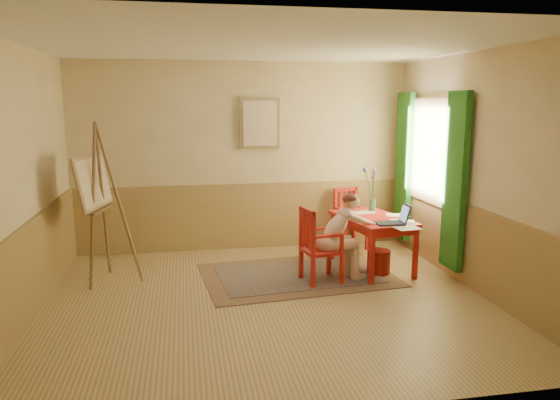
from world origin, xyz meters
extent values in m
cube|color=tan|center=(0.00, 0.00, -0.01)|extent=(5.00, 4.50, 0.02)
cube|color=white|center=(0.00, 0.00, 2.81)|extent=(5.00, 4.50, 0.02)
cube|color=tan|center=(0.00, 2.26, 1.40)|extent=(5.00, 0.02, 2.80)
cube|color=tan|center=(0.00, -2.26, 1.40)|extent=(5.00, 0.02, 2.80)
cube|color=tan|center=(-2.51, 0.00, 1.40)|extent=(0.02, 4.50, 2.80)
cube|color=tan|center=(2.51, 0.00, 1.40)|extent=(0.02, 4.50, 2.80)
cube|color=tan|center=(0.00, 2.23, 0.50)|extent=(5.00, 0.04, 1.00)
cube|color=tan|center=(-2.48, 0.00, 0.50)|extent=(0.04, 4.50, 1.00)
cube|color=tan|center=(2.48, 0.00, 0.50)|extent=(0.04, 4.50, 1.00)
cube|color=white|center=(2.47, 1.10, 1.55)|extent=(0.02, 1.00, 1.30)
cube|color=#947C4D|center=(2.45, 1.10, 1.55)|extent=(0.03, 1.12, 1.42)
cube|color=#317D23|center=(2.40, 0.32, 1.25)|extent=(0.08, 0.45, 2.20)
cube|color=#317D23|center=(2.40, 1.88, 1.25)|extent=(0.08, 0.45, 2.20)
cube|color=#947C4D|center=(0.25, 2.21, 1.90)|extent=(0.60, 0.04, 0.76)
cube|color=beige|center=(0.25, 2.19, 1.90)|extent=(0.50, 0.02, 0.66)
cube|color=#8C7251|center=(0.53, 0.79, 0.01)|extent=(2.54, 1.82, 0.01)
cube|color=black|center=(0.53, 0.79, 0.01)|extent=(2.11, 1.39, 0.01)
cube|color=red|center=(1.55, 0.87, 0.70)|extent=(0.92, 1.31, 0.04)
cube|color=red|center=(1.55, 0.87, 0.63)|extent=(0.80, 1.19, 0.10)
cube|color=red|center=(1.34, 0.27, 0.34)|extent=(0.06, 0.06, 0.68)
cube|color=red|center=(1.95, 0.38, 0.34)|extent=(0.06, 0.06, 0.68)
cube|color=red|center=(1.15, 1.36, 0.34)|extent=(0.06, 0.06, 0.68)
cube|color=red|center=(1.76, 1.47, 0.34)|extent=(0.06, 0.06, 0.68)
cube|color=red|center=(0.76, 0.50, 0.41)|extent=(0.50, 0.49, 0.04)
cube|color=red|center=(0.60, 0.28, 0.19)|extent=(0.05, 0.05, 0.38)
cube|color=red|center=(0.98, 0.35, 0.19)|extent=(0.05, 0.05, 0.38)
cube|color=red|center=(0.54, 0.64, 0.19)|extent=(0.05, 0.05, 0.38)
cube|color=red|center=(0.92, 0.71, 0.19)|extent=(0.05, 0.05, 0.38)
cube|color=red|center=(0.60, 0.28, 0.69)|extent=(0.05, 0.05, 0.52)
cube|color=red|center=(0.54, 0.64, 0.69)|extent=(0.05, 0.05, 0.52)
cube|color=red|center=(0.57, 0.46, 0.92)|extent=(0.12, 0.42, 0.06)
cube|color=red|center=(0.59, 0.37, 0.67)|extent=(0.04, 0.05, 0.43)
cube|color=red|center=(0.57, 0.46, 0.67)|extent=(0.04, 0.05, 0.43)
cube|color=red|center=(0.55, 0.56, 0.67)|extent=(0.04, 0.05, 0.43)
cube|color=red|center=(0.79, 0.31, 0.63)|extent=(0.39, 0.10, 0.03)
cube|color=red|center=(0.97, 0.35, 0.53)|extent=(0.04, 0.04, 0.21)
cube|color=red|center=(0.73, 0.68, 0.63)|extent=(0.39, 0.10, 0.03)
cube|color=red|center=(0.91, 0.71, 0.53)|extent=(0.04, 0.04, 0.21)
cube|color=red|center=(1.61, 1.93, 0.39)|extent=(0.48, 0.49, 0.04)
cube|color=red|center=(1.40, 2.08, 0.18)|extent=(0.05, 0.05, 0.37)
cube|color=red|center=(1.47, 1.71, 0.18)|extent=(0.05, 0.05, 0.37)
cube|color=red|center=(1.74, 2.15, 0.18)|extent=(0.05, 0.05, 0.37)
cube|color=red|center=(1.82, 1.78, 0.18)|extent=(0.05, 0.05, 0.37)
cube|color=red|center=(1.40, 2.08, 0.66)|extent=(0.05, 0.05, 0.50)
cube|color=red|center=(1.74, 2.15, 0.66)|extent=(0.05, 0.05, 0.50)
cube|color=red|center=(1.57, 2.11, 0.88)|extent=(0.40, 0.13, 0.05)
cube|color=red|center=(1.48, 2.10, 0.65)|extent=(0.05, 0.04, 0.41)
cube|color=red|center=(1.57, 2.11, 0.65)|extent=(0.05, 0.04, 0.41)
cube|color=red|center=(1.66, 2.13, 0.65)|extent=(0.05, 0.04, 0.41)
cube|color=red|center=(1.43, 1.89, 0.61)|extent=(0.11, 0.37, 0.03)
cube|color=red|center=(1.47, 1.72, 0.51)|extent=(0.04, 0.04, 0.20)
cube|color=red|center=(1.78, 1.97, 0.61)|extent=(0.11, 0.37, 0.03)
cube|color=red|center=(1.82, 1.79, 0.51)|extent=(0.04, 0.04, 0.20)
ellipsoid|color=beige|center=(0.81, 0.49, 0.49)|extent=(0.30, 0.35, 0.20)
cylinder|color=beige|center=(1.01, 0.44, 0.48)|extent=(0.41, 0.20, 0.14)
cylinder|color=beige|center=(0.98, 0.60, 0.48)|extent=(0.41, 0.20, 0.14)
cylinder|color=beige|center=(1.19, 0.47, 0.25)|extent=(0.12, 0.12, 0.44)
cylinder|color=beige|center=(1.16, 0.63, 0.25)|extent=(0.12, 0.12, 0.44)
cube|color=beige|center=(1.24, 0.48, 0.03)|extent=(0.20, 0.11, 0.06)
cube|color=beige|center=(1.22, 0.64, 0.03)|extent=(0.20, 0.11, 0.06)
ellipsoid|color=beige|center=(0.94, 0.51, 0.68)|extent=(0.46, 0.32, 0.46)
ellipsoid|color=beige|center=(1.07, 0.53, 0.85)|extent=(0.22, 0.29, 0.16)
sphere|color=beige|center=(1.16, 0.55, 0.99)|extent=(0.20, 0.20, 0.18)
ellipsoid|color=#5A2C1F|center=(1.14, 0.54, 1.05)|extent=(0.19, 0.20, 0.13)
sphere|color=#5A2C1F|center=(1.08, 0.53, 1.04)|extent=(0.11, 0.11, 0.09)
cylinder|color=beige|center=(1.17, 0.42, 0.80)|extent=(0.20, 0.09, 0.13)
cylinder|color=beige|center=(1.37, 0.47, 0.73)|extent=(0.26, 0.16, 0.15)
sphere|color=beige|center=(1.26, 0.42, 0.78)|extent=(0.09, 0.09, 0.08)
sphere|color=beige|center=(1.47, 0.52, 0.69)|extent=(0.07, 0.07, 0.06)
cylinder|color=beige|center=(1.13, 0.67, 0.80)|extent=(0.21, 0.13, 0.13)
cylinder|color=beige|center=(1.33, 0.69, 0.73)|extent=(0.26, 0.08, 0.15)
sphere|color=beige|center=(1.21, 0.70, 0.78)|extent=(0.09, 0.09, 0.08)
sphere|color=beige|center=(1.44, 0.68, 0.69)|extent=(0.07, 0.07, 0.06)
cube|color=#1E2338|center=(1.62, 0.44, 0.73)|extent=(0.34, 0.25, 0.02)
cube|color=#2D3342|center=(1.62, 0.44, 0.73)|extent=(0.30, 0.20, 0.00)
cube|color=#1E2338|center=(1.82, 0.44, 0.85)|extent=(0.08, 0.24, 0.23)
cube|color=#99BFF2|center=(1.80, 0.44, 0.85)|extent=(0.06, 0.20, 0.18)
cube|color=white|center=(1.74, 0.18, 0.72)|extent=(0.32, 0.24, 0.00)
cube|color=white|center=(1.92, 0.90, 0.72)|extent=(0.34, 0.27, 0.00)
cube|color=white|center=(1.52, 1.15, 0.72)|extent=(0.34, 0.28, 0.00)
cube|color=white|center=(1.83, 0.54, 0.72)|extent=(0.35, 0.30, 0.00)
cylinder|color=#3F724C|center=(1.68, 1.24, 0.80)|extent=(0.12, 0.12, 0.16)
cylinder|color=#3F7233|center=(1.64, 1.29, 1.07)|extent=(0.10, 0.11, 0.43)
sphere|color=#728CD8|center=(1.60, 1.34, 1.29)|extent=(0.08, 0.08, 0.06)
cylinder|color=#3F7233|center=(1.67, 1.19, 1.08)|extent=(0.04, 0.10, 0.45)
sphere|color=pink|center=(1.65, 1.14, 1.31)|extent=(0.05, 0.05, 0.04)
cylinder|color=#3F7233|center=(1.69, 1.26, 1.03)|extent=(0.02, 0.05, 0.33)
sphere|color=pink|center=(1.69, 1.27, 1.19)|extent=(0.06, 0.06, 0.05)
cylinder|color=#3F7233|center=(1.67, 1.17, 1.07)|extent=(0.04, 0.14, 0.42)
sphere|color=#728CD8|center=(1.65, 1.11, 1.28)|extent=(0.07, 0.07, 0.06)
cylinder|color=#3F7233|center=(1.71, 1.29, 1.04)|extent=(0.07, 0.11, 0.37)
sphere|color=pink|center=(1.74, 1.33, 1.23)|extent=(0.07, 0.07, 0.05)
cylinder|color=#3F7233|center=(1.70, 1.26, 1.05)|extent=(0.04, 0.06, 0.38)
sphere|color=pink|center=(1.71, 1.29, 1.24)|extent=(0.06, 0.06, 0.05)
cylinder|color=#3F7233|center=(1.71, 1.29, 1.07)|extent=(0.06, 0.12, 0.43)
sphere|color=#728CD8|center=(1.73, 1.35, 1.28)|extent=(0.06, 0.06, 0.05)
cylinder|color=#A9231A|center=(1.58, 0.66, 0.16)|extent=(0.40, 0.40, 0.32)
cylinder|color=brown|center=(-1.97, 0.89, 0.99)|extent=(0.17, 0.35, 1.99)
cylinder|color=brown|center=(-1.89, 1.20, 0.99)|extent=(0.06, 0.37, 1.99)
cylinder|color=brown|center=(-1.67, 0.99, 0.99)|extent=(0.52, 0.15, 1.99)
cylinder|color=brown|center=(-1.96, 1.05, 0.91)|extent=(0.16, 0.55, 0.03)
cube|color=brown|center=(-1.89, 1.04, 0.91)|extent=(0.20, 0.60, 0.03)
cube|color=#947C4D|center=(-1.98, 1.06, 1.26)|extent=(0.35, 0.89, 0.66)
cube|color=beige|center=(-1.96, 1.05, 1.26)|extent=(0.29, 0.80, 0.57)
camera|label=1|loc=(-0.88, -5.60, 2.22)|focal=33.83mm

